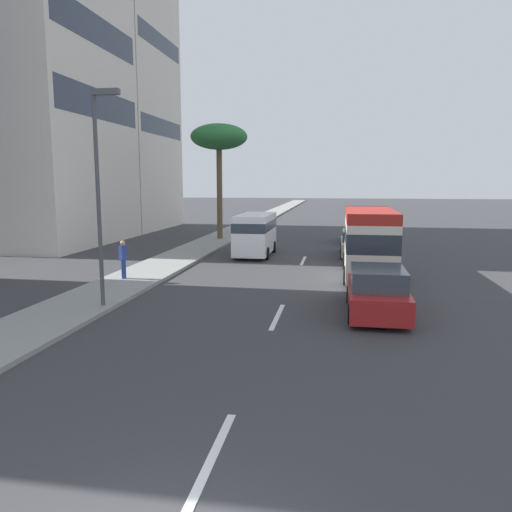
{
  "coord_description": "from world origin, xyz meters",
  "views": [
    {
      "loc": [
        -4.33,
        -1.95,
        4.47
      ],
      "look_at": [
        17.37,
        1.66,
        1.17
      ],
      "focal_mm": 35.08,
      "sensor_mm": 36.0,
      "label": 1
    }
  ],
  "objects_px": {
    "palm_tree": "(219,139)",
    "street_lamp": "(100,176)",
    "car_second": "(356,244)",
    "van_lead": "(255,232)",
    "car_third": "(357,232)",
    "car_fifth": "(377,292)",
    "minibus_fourth": "(369,240)",
    "pedestrian_near_lamp": "(123,258)"
  },
  "relations": [
    {
      "from": "minibus_fourth",
      "to": "car_fifth",
      "type": "height_order",
      "value": "minibus_fourth"
    },
    {
      "from": "car_second",
      "to": "car_fifth",
      "type": "distance_m",
      "value": 13.62
    },
    {
      "from": "car_second",
      "to": "palm_tree",
      "type": "height_order",
      "value": "palm_tree"
    },
    {
      "from": "car_second",
      "to": "car_third",
      "type": "height_order",
      "value": "car_third"
    },
    {
      "from": "palm_tree",
      "to": "minibus_fourth",
      "type": "bearing_deg",
      "value": -142.18
    },
    {
      "from": "car_second",
      "to": "pedestrian_near_lamp",
      "type": "bearing_deg",
      "value": 132.85
    },
    {
      "from": "minibus_fourth",
      "to": "car_second",
      "type": "bearing_deg",
      "value": 2.78
    },
    {
      "from": "van_lead",
      "to": "palm_tree",
      "type": "bearing_deg",
      "value": -151.7
    },
    {
      "from": "palm_tree",
      "to": "street_lamp",
      "type": "relative_size",
      "value": 1.16
    },
    {
      "from": "minibus_fourth",
      "to": "street_lamp",
      "type": "bearing_deg",
      "value": 129.13
    },
    {
      "from": "minibus_fourth",
      "to": "car_fifth",
      "type": "xyz_separation_m",
      "value": [
        -6.77,
        0.07,
        -0.97
      ]
    },
    {
      "from": "van_lead",
      "to": "street_lamp",
      "type": "xyz_separation_m",
      "value": [
        -13.62,
        3.05,
        3.23
      ]
    },
    {
      "from": "van_lead",
      "to": "pedestrian_near_lamp",
      "type": "distance_m",
      "value": 9.96
    },
    {
      "from": "pedestrian_near_lamp",
      "to": "van_lead",
      "type": "bearing_deg",
      "value": 174.29
    },
    {
      "from": "street_lamp",
      "to": "minibus_fourth",
      "type": "bearing_deg",
      "value": -50.87
    },
    {
      "from": "car_third",
      "to": "street_lamp",
      "type": "bearing_deg",
      "value": 156.4
    },
    {
      "from": "palm_tree",
      "to": "street_lamp",
      "type": "distance_m",
      "value": 21.25
    },
    {
      "from": "car_third",
      "to": "palm_tree",
      "type": "xyz_separation_m",
      "value": [
        -0.33,
        10.26,
        6.84
      ]
    },
    {
      "from": "minibus_fourth",
      "to": "palm_tree",
      "type": "distance_m",
      "value": 17.89
    },
    {
      "from": "car_second",
      "to": "car_third",
      "type": "bearing_deg",
      "value": -1.96
    },
    {
      "from": "van_lead",
      "to": "car_second",
      "type": "xyz_separation_m",
      "value": [
        0.89,
        -6.05,
        -0.69
      ]
    },
    {
      "from": "palm_tree",
      "to": "street_lamp",
      "type": "bearing_deg",
      "value": -177.45
    },
    {
      "from": "van_lead",
      "to": "minibus_fourth",
      "type": "xyz_separation_m",
      "value": [
        -5.95,
        -6.38,
        0.31
      ]
    },
    {
      "from": "palm_tree",
      "to": "street_lamp",
      "type": "xyz_separation_m",
      "value": [
        -21.02,
        -0.94,
        -2.95
      ]
    },
    {
      "from": "minibus_fourth",
      "to": "street_lamp",
      "type": "height_order",
      "value": "street_lamp"
    },
    {
      "from": "car_second",
      "to": "van_lead",
      "type": "bearing_deg",
      "value": 98.35
    },
    {
      "from": "van_lead",
      "to": "pedestrian_near_lamp",
      "type": "bearing_deg",
      "value": -26.81
    },
    {
      "from": "van_lead",
      "to": "pedestrian_near_lamp",
      "type": "height_order",
      "value": "van_lead"
    },
    {
      "from": "car_second",
      "to": "palm_tree",
      "type": "xyz_separation_m",
      "value": [
        6.51,
        10.03,
        6.87
      ]
    },
    {
      "from": "pedestrian_near_lamp",
      "to": "palm_tree",
      "type": "height_order",
      "value": "palm_tree"
    },
    {
      "from": "van_lead",
      "to": "car_third",
      "type": "relative_size",
      "value": 1.15
    },
    {
      "from": "minibus_fourth",
      "to": "car_fifth",
      "type": "relative_size",
      "value": 1.51
    },
    {
      "from": "van_lead",
      "to": "street_lamp",
      "type": "height_order",
      "value": "street_lamp"
    },
    {
      "from": "car_third",
      "to": "palm_tree",
      "type": "height_order",
      "value": "palm_tree"
    },
    {
      "from": "car_second",
      "to": "car_fifth",
      "type": "relative_size",
      "value": 1.04
    },
    {
      "from": "car_third",
      "to": "car_fifth",
      "type": "height_order",
      "value": "same"
    },
    {
      "from": "car_second",
      "to": "pedestrian_near_lamp",
      "type": "relative_size",
      "value": 2.75
    },
    {
      "from": "car_fifth",
      "to": "street_lamp",
      "type": "distance_m",
      "value": 10.17
    },
    {
      "from": "car_fifth",
      "to": "van_lead",
      "type": "bearing_deg",
      "value": 26.36
    },
    {
      "from": "car_second",
      "to": "car_fifth",
      "type": "bearing_deg",
      "value": -178.91
    },
    {
      "from": "pedestrian_near_lamp",
      "to": "palm_tree",
      "type": "relative_size",
      "value": 0.2
    },
    {
      "from": "van_lead",
      "to": "pedestrian_near_lamp",
      "type": "relative_size",
      "value": 2.97
    }
  ]
}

